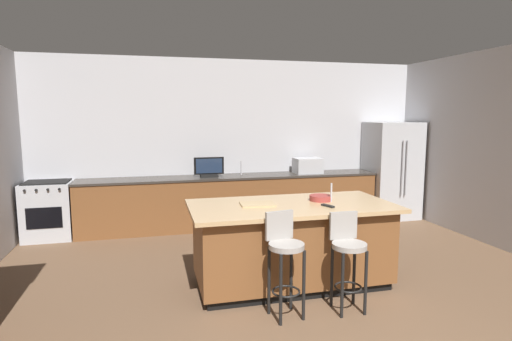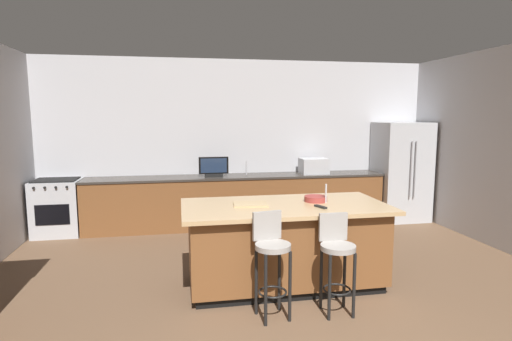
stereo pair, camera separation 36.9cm
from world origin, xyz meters
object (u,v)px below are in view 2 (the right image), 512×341
Objects in this scene: cutting_board at (250,204)px; fruit_bowl at (316,199)px; kitchen_island at (285,244)px; refrigerator at (401,171)px; tv_monitor at (214,168)px; range_oven at (58,207)px; tv_remote at (321,207)px; bar_stool_right at (337,255)px; microwave at (314,166)px; bar_stool_left at (272,255)px.

fruit_bowl is at bearing 3.67° from cutting_board.
refrigerator is at bearing 41.48° from kitchen_island.
range_oven is at bearing 178.85° from tv_monitor.
kitchen_island is 2.68m from tv_monitor.
tv_remote is (3.45, -2.83, 0.49)m from range_oven.
range_oven is 5.38× the size of tv_remote.
cutting_board is (-0.72, 0.79, 0.36)m from bar_stool_right.
fruit_bowl is 0.33m from tv_remote.
cutting_board is at bearing 172.73° from kitchen_island.
refrigerator is at bearing -2.60° from microwave.
microwave is at bearing 1.65° from tv_monitor.
microwave reaches higher than fruit_bowl.
bar_stool_right reaches higher than range_oven.
fruit_bowl is at bearing -107.94° from microwave.
range_oven is at bearing 119.92° from bar_stool_left.
tv_monitor is (-3.45, 0.02, 0.15)m from refrigerator.
bar_stool_left is 5.95× the size of tv_remote.
range_oven is 0.90× the size of bar_stool_left.
kitchen_island is 0.62m from tv_remote.
bar_stool_right is 1.13m from cutting_board.
bar_stool_left is at bearing -49.93° from range_oven.
kitchen_island is 2.51× the size of range_oven.
range_oven is 1.83× the size of tv_monitor.
tv_monitor reaches higher than range_oven.
cutting_board is at bearing -142.62° from refrigerator.
range_oven is at bearing 136.81° from cutting_board.
bar_stool_right reaches higher than tv_remote.
fruit_bowl is (3.51, -2.51, 0.51)m from range_oven.
microwave is at bearing 76.12° from bar_stool_right.
tv_monitor is at bearing 179.61° from refrigerator.
bar_stool_right is at bearing -127.74° from refrigerator.
bar_stool_right is at bearing -12.39° from bar_stool_left.
cutting_board is (-3.25, -2.48, 0.04)m from refrigerator.
tv_remote is at bearing -132.49° from refrigerator.
bar_stool_left is 0.84m from cutting_board.
tv_monitor is at bearing -1.15° from range_oven.
range_oven is at bearing 118.83° from tv_remote.
microwave is 0.47× the size of bar_stool_left.
microwave is 3.68m from bar_stool_left.
kitchen_island is 2.36× the size of bar_stool_right.
bar_stool_right is at bearing -74.47° from tv_monitor.
tv_remote is at bearing -20.58° from cutting_board.
refrigerator is at bearing -0.39° from tv_monitor.
tv_remote is (-2.53, -2.76, 0.04)m from refrigerator.
bar_stool_left is at bearing 178.53° from bar_stool_right.
kitchen_island is 2.27× the size of bar_stool_left.
tv_remote is at bearing -99.40° from fruit_bowl.
tv_remote is (-0.87, -2.83, -0.08)m from microwave.
fruit_bowl is (0.39, 0.10, 0.49)m from kitchen_island.
refrigerator is 1.67m from microwave.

